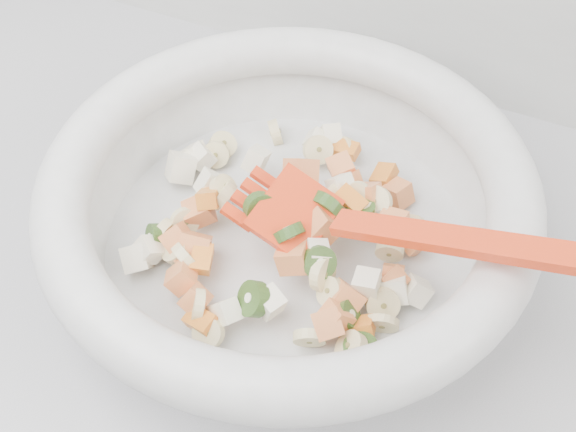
% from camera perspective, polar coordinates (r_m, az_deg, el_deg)
% --- Properties ---
extents(mixing_bowl, '(0.44, 0.38, 0.15)m').
position_cam_1_polar(mixing_bowl, '(0.57, 0.03, 0.69)').
color(mixing_bowl, silver).
rests_on(mixing_bowl, counter).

